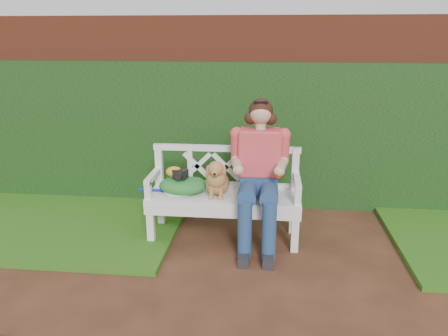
# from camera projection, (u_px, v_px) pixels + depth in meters

# --- Properties ---
(ground) EXTENTS (60.00, 60.00, 0.00)m
(ground) POSITION_uv_depth(u_px,v_px,m) (284.00, 278.00, 3.73)
(ground) COLOR #392015
(brick_wall) EXTENTS (10.00, 0.30, 2.20)m
(brick_wall) POSITION_uv_depth(u_px,v_px,m) (284.00, 112.00, 5.22)
(brick_wall) COLOR brown
(brick_wall) RESTS_ON ground
(ivy_hedge) EXTENTS (10.00, 0.18, 1.70)m
(ivy_hedge) POSITION_uv_depth(u_px,v_px,m) (283.00, 137.00, 5.08)
(ivy_hedge) COLOR #2D6022
(ivy_hedge) RESTS_ON ground
(grass_left) EXTENTS (2.60, 2.00, 0.05)m
(grass_left) POSITION_uv_depth(u_px,v_px,m) (64.00, 221.00, 4.82)
(grass_left) COLOR #244C12
(grass_left) RESTS_ON ground
(garden_bench) EXTENTS (1.61, 0.68, 0.48)m
(garden_bench) POSITION_uv_depth(u_px,v_px,m) (224.00, 216.00, 4.40)
(garden_bench) COLOR white
(garden_bench) RESTS_ON ground
(seated_woman) EXTENTS (0.76, 0.91, 1.42)m
(seated_woman) POSITION_uv_depth(u_px,v_px,m) (259.00, 174.00, 4.21)
(seated_woman) COLOR #CF3B6A
(seated_woman) RESTS_ON ground
(dog) EXTENTS (0.33, 0.39, 0.38)m
(dog) POSITION_uv_depth(u_px,v_px,m) (217.00, 177.00, 4.24)
(dog) COLOR #925F3F
(dog) RESTS_ON garden_bench
(tennis_racket) EXTENTS (0.64, 0.43, 0.03)m
(tennis_racket) POSITION_uv_depth(u_px,v_px,m) (177.00, 191.00, 4.37)
(tennis_racket) COLOR white
(tennis_racket) RESTS_ON garden_bench
(green_bag) EXTENTS (0.54, 0.45, 0.16)m
(green_bag) POSITION_uv_depth(u_px,v_px,m) (183.00, 185.00, 4.34)
(green_bag) COLOR #177519
(green_bag) RESTS_ON garden_bench
(camera_item) EXTENTS (0.15, 0.13, 0.09)m
(camera_item) POSITION_uv_depth(u_px,v_px,m) (180.00, 174.00, 4.28)
(camera_item) COLOR black
(camera_item) RESTS_ON green_bag
(baseball_glove) EXTENTS (0.20, 0.17, 0.11)m
(baseball_glove) POSITION_uv_depth(u_px,v_px,m) (174.00, 172.00, 4.31)
(baseball_glove) COLOR orange
(baseball_glove) RESTS_ON green_bag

